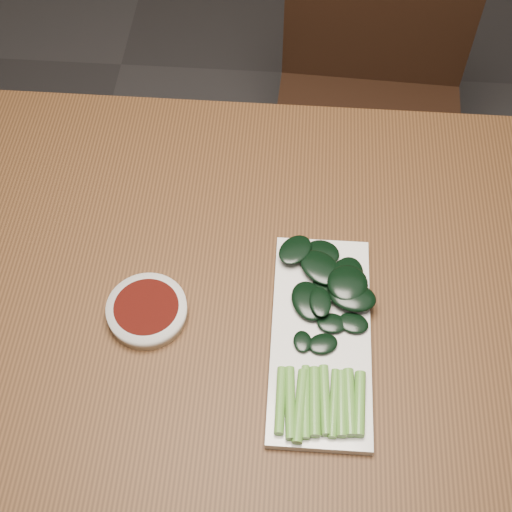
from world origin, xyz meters
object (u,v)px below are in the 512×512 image
object	(u,v)px
table	(251,316)
sauce_bowl	(147,311)
serving_plate	(321,337)
chair_far	(371,99)
gai_lan	(328,325)

from	to	relation	value
table	sauce_bowl	bearing A→B (deg)	-161.59
sauce_bowl	serving_plate	xyz separation A→B (m)	(0.25, -0.02, -0.01)
table	serving_plate	bearing A→B (deg)	-33.89
sauce_bowl	serving_plate	size ratio (longest dim) A/B	0.35
chair_far	serving_plate	bearing A→B (deg)	-96.27
table	gai_lan	distance (m)	0.16
table	serving_plate	size ratio (longest dim) A/B	4.23
chair_far	serving_plate	xyz separation A→B (m)	(-0.12, -0.77, 0.27)
chair_far	serving_plate	world-z (taller)	chair_far
chair_far	sauce_bowl	size ratio (longest dim) A/B	7.67
sauce_bowl	gai_lan	distance (m)	0.26
chair_far	gai_lan	xyz separation A→B (m)	(-0.11, -0.76, 0.29)
table	chair_far	size ratio (longest dim) A/B	1.57
sauce_bowl	serving_plate	bearing A→B (deg)	-4.84
sauce_bowl	serving_plate	distance (m)	0.25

